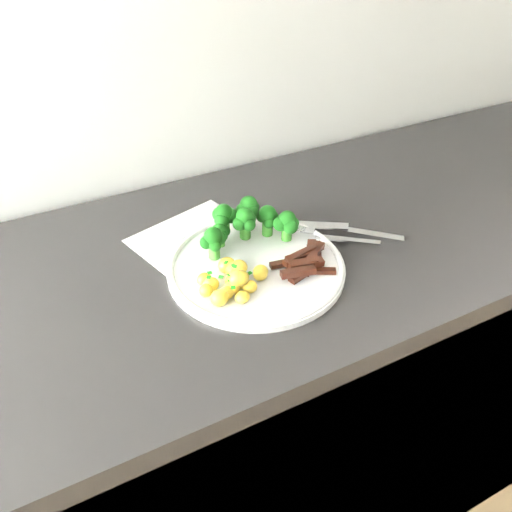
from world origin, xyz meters
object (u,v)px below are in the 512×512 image
broccoli (246,222)px  counter (241,414)px  potatoes (233,279)px  plate (256,266)px  fork (334,237)px  beef_strips (305,261)px  recipe_paper (218,253)px  knife (355,233)px

broccoli → counter: bearing=-142.1°
counter → potatoes: potatoes is taller
plate → fork: bearing=-0.2°
counter → beef_strips: beef_strips is taller
counter → recipe_paper: bearing=132.9°
beef_strips → fork: (0.09, 0.04, -0.00)m
potatoes → knife: 0.27m
broccoli → potatoes: broccoli is taller
counter → broccoli: size_ratio=13.18×
broccoli → potatoes: size_ratio=1.51×
counter → beef_strips: bearing=-45.1°
plate → potatoes: potatoes is taller
recipe_paper → potatoes: size_ratio=2.84×
beef_strips → broccoli: bearing=116.4°
recipe_paper → broccoli: 0.08m
recipe_paper → potatoes: (-0.02, -0.11, 0.02)m
recipe_paper → fork: 0.21m
potatoes → beef_strips: bearing=-3.6°
potatoes → plate: bearing=29.4°
recipe_paper → beef_strips: (0.11, -0.11, 0.02)m
plate → fork: size_ratio=2.21×
broccoli → plate: bearing=-102.9°
beef_strips → knife: beef_strips is taller
counter → knife: size_ratio=12.16×
beef_strips → counter: bearing=134.9°
counter → plate: size_ratio=8.00×
potatoes → beef_strips: 0.13m
counter → knife: (0.23, -0.05, 0.47)m
broccoli → fork: broccoli is taller
counter → knife: bearing=-11.2°
recipe_paper → plate: plate is taller
plate → fork: fork is taller
fork → knife: 0.05m
counter → potatoes: (-0.04, -0.08, 0.49)m
counter → potatoes: size_ratio=19.86×
potatoes → knife: potatoes is taller
recipe_paper → plate: size_ratio=1.14×
recipe_paper → plate: bearing=-62.2°
recipe_paper → fork: fork is taller
beef_strips → knife: size_ratio=0.57×
counter → fork: 0.51m
plate → potatoes: bearing=-150.6°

